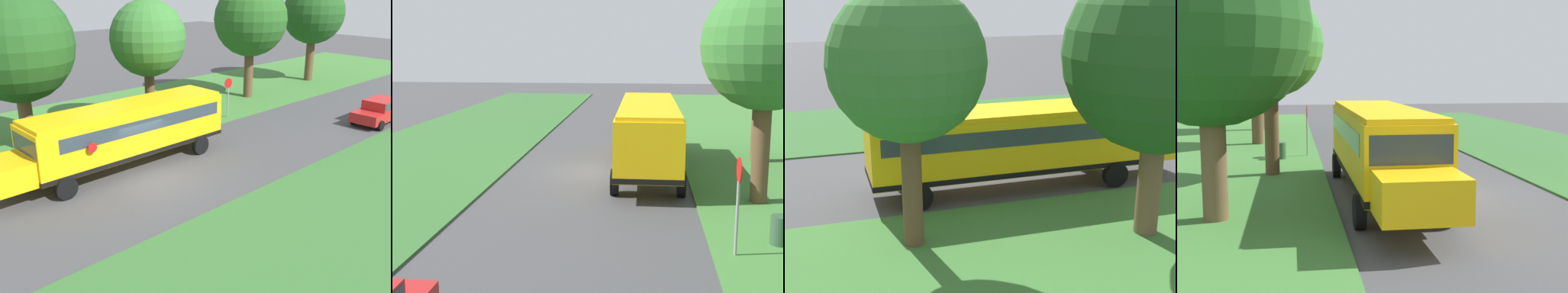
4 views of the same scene
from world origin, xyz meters
The scene contains 6 objects.
ground_plane centered at (0.00, 0.00, 0.00)m, with size 120.00×120.00×0.00m, color #424244.
grass_verge centered at (-10.00, 0.00, 0.04)m, with size 12.00×80.00×0.08m, color #3D7533.
grass_far_side centered at (9.00, 0.00, 0.04)m, with size 10.00×80.00×0.07m, color #33662D.
school_bus centered at (-2.30, -0.15, 1.92)m, with size 2.84×12.42×3.16m.
oak_tree_beside_bus centered at (-7.66, -2.82, 5.74)m, with size 5.84×5.84×8.65m.
oak_tree_roadside_mid centered at (-6.31, 4.49, 5.64)m, with size 4.49×4.49×7.85m.
Camera 3 is at (-21.27, 7.12, 7.68)m, focal length 50.00 mm.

